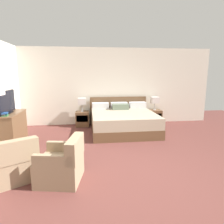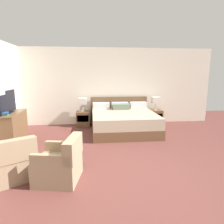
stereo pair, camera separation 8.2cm
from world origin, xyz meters
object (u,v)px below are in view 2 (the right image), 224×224
Objects in this scene: nightstand_left at (83,119)px; bed at (123,121)px; book_blue_cover at (1,114)px; book_red_cover at (3,115)px; book_small_top at (3,113)px; armchair_by_window at (13,163)px; armchair_companion at (60,164)px; table_lamp_left at (83,101)px; table_lamp_right at (156,100)px; nightstand_right at (155,117)px; tv at (8,102)px; dresser at (10,128)px.

bed is at bearing -30.39° from nightstand_left.
book_blue_cover reaches higher than nightstand_left.
nightstand_left is at bearing 47.91° from book_red_cover.
bed is 3.31m from book_small_top.
armchair_by_window and armchair_companion have the same top height.
table_lamp_left reaches higher than bed.
table_lamp_left is 0.49× the size of armchair_by_window.
book_blue_cover is 1.73m from armchair_by_window.
book_small_top reaches higher than nightstand_left.
table_lamp_left is 2.64m from book_red_cover.
book_red_cover is 1.71m from armchair_by_window.
book_red_cover is (-1.77, -1.96, 0.57)m from nightstand_left.
nightstand_left is (-1.27, 0.75, -0.07)m from bed.
table_lamp_right reaches higher than bed.
nightstand_right is 4.77m from book_small_top.
armchair_companion is at bearing -118.60° from bed.
tv is 2.60m from armchair_companion.
table_lamp_right is 1.97× the size of book_small_top.
dresser is 0.66m from tv.
book_red_cover is 2.26m from armchair_companion.
dresser is at bearing -138.46° from nightstand_left.
table_lamp_right is 5.00m from armchair_by_window.
book_blue_cover is at bearing -155.74° from table_lamp_right.
table_lamp_right reaches higher than dresser.
tv reaches higher than book_red_cover.
nightstand_left is 3.56m from armchair_companion.
book_small_top is (-1.76, -1.96, 0.03)m from table_lamp_left.
armchair_by_window is 0.82m from armchair_companion.
bed reaches higher than nightstand_left.
bed is at bearing -149.61° from nightstand_right.
nightstand_left is 2.61m from table_lamp_right.
book_blue_cover is at bearing -132.58° from nightstand_left.
armchair_by_window is 1.17× the size of armchair_companion.
book_red_cover is at bearing -132.06° from table_lamp_left.
book_red_cover is at bearing 133.50° from armchair_companion.
table_lamp_left is 0.58× the size of armchair_companion.
table_lamp_left is (-1.27, 0.75, 0.53)m from bed.
nightstand_left is 2.38m from dresser.
book_blue_cover is at bearing 180.00° from book_small_top.
book_blue_cover is (-1.80, -1.96, 0.60)m from nightstand_left.
bed is 1.48m from nightstand_left.
bed is at bearing -149.57° from table_lamp_right.
book_red_cover is 1.14× the size of book_blue_cover.
armchair_companion is (0.81, -0.14, 0.00)m from armchair_by_window.
armchair_companion is at bearing -46.55° from book_small_top.
armchair_by_window is at bearing -131.21° from bed.
table_lamp_left is at bearing 41.57° from dresser.
bed is 2.13× the size of tv.
armchair_by_window is at bearing -107.29° from nightstand_left.
armchair_companion is at bearing -94.11° from table_lamp_left.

